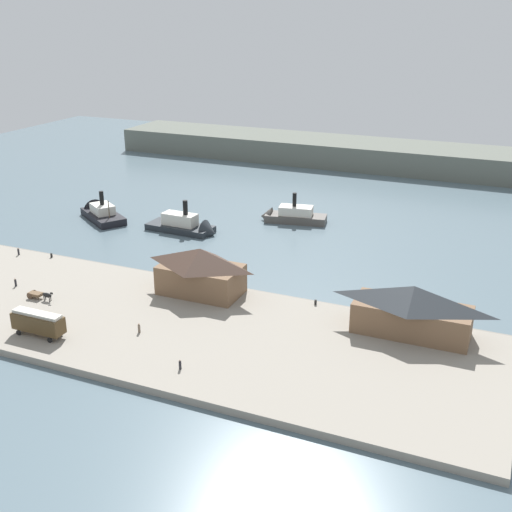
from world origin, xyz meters
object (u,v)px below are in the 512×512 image
at_px(ferry_shed_east_terminal, 201,271).
at_px(pedestrian_at_waters_edge, 18,252).
at_px(ferry_approaching_east, 289,216).
at_px(ferry_shed_central_terminal, 412,310).
at_px(pedestrian_near_east_shed, 16,283).
at_px(ferry_near_quay, 100,213).
at_px(street_tram, 38,322).
at_px(ferry_moored_east, 188,227).
at_px(horse_cart, 40,294).
at_px(mooring_post_center_east, 316,302).
at_px(mooring_post_center_west, 51,255).
at_px(pedestrian_near_cart, 139,328).
at_px(pedestrian_near_west_shed, 180,365).

distance_m(ferry_shed_east_terminal, pedestrian_at_waters_edge, 45.51).
distance_m(ferry_shed_east_terminal, ferry_approaching_east, 50.06).
xyz_separation_m(ferry_shed_central_terminal, pedestrian_near_east_shed, (-72.82, -10.65, -3.54)).
relative_size(ferry_shed_east_terminal, ferry_near_quay, 0.87).
height_order(ferry_shed_east_terminal, street_tram, ferry_shed_east_terminal).
height_order(pedestrian_near_east_shed, ferry_moored_east, ferry_moored_east).
distance_m(horse_cart, ferry_near_quay, 52.22).
height_order(mooring_post_center_east, mooring_post_center_west, same).
height_order(pedestrian_at_waters_edge, ferry_moored_east, ferry_moored_east).
relative_size(pedestrian_near_cart, ferry_near_quay, 0.10).
bearing_deg(pedestrian_near_east_shed, mooring_post_center_west, 104.67).
distance_m(ferry_shed_central_terminal, ferry_moored_east, 68.29).
height_order(pedestrian_near_east_shed, pedestrian_near_west_shed, pedestrian_near_east_shed).
xyz_separation_m(pedestrian_at_waters_edge, mooring_post_center_east, (66.52, 1.74, -0.29)).
xyz_separation_m(ferry_shed_central_terminal, mooring_post_center_east, (-17.67, 4.30, -3.83)).
bearing_deg(pedestrian_at_waters_edge, pedestrian_near_cart, -24.55).
bearing_deg(pedestrian_near_cart, pedestrian_near_east_shed, 168.36).
bearing_deg(pedestrian_near_cart, horse_cart, 170.90).
relative_size(pedestrian_near_cart, ferry_moored_east, 0.09).
xyz_separation_m(pedestrian_near_cart, pedestrian_at_waters_edge, (-43.34, 19.80, -0.02)).
xyz_separation_m(horse_cart, mooring_post_center_east, (46.86, 17.74, -0.48)).
xyz_separation_m(mooring_post_center_east, ferry_approaching_east, (-22.27, 46.31, -0.10)).
bearing_deg(horse_cart, ferry_approaching_east, 68.99).
height_order(street_tram, horse_cart, street_tram).
height_order(ferry_shed_central_terminal, pedestrian_near_cart, ferry_shed_central_terminal).
bearing_deg(ferry_moored_east, mooring_post_center_east, -34.63).
relative_size(mooring_post_center_east, mooring_post_center_west, 1.00).
bearing_deg(ferry_moored_east, pedestrian_at_waters_edge, -128.82).
relative_size(ferry_shed_east_terminal, pedestrian_at_waters_edge, 9.43).
bearing_deg(mooring_post_center_east, ferry_shed_east_terminal, -170.44).
xyz_separation_m(pedestrian_near_east_shed, pedestrian_near_west_shed, (43.79, -13.89, -0.02)).
xyz_separation_m(pedestrian_near_east_shed, ferry_approaching_east, (32.88, 61.25, -0.39)).
bearing_deg(pedestrian_near_west_shed, horse_cart, 162.64).
relative_size(street_tram, pedestrian_near_cart, 5.43).
relative_size(pedestrian_near_west_shed, ferry_approaching_east, 0.09).
bearing_deg(ferry_moored_east, mooring_post_center_west, -120.58).
relative_size(pedestrian_at_waters_edge, mooring_post_center_west, 1.80).
bearing_deg(street_tram, pedestrian_near_east_shed, 142.00).
bearing_deg(ferry_approaching_east, street_tram, -101.47).
height_order(pedestrian_near_cart, ferry_near_quay, ferry_near_quay).
bearing_deg(pedestrian_at_waters_edge, ferry_shed_central_terminal, -1.74).
distance_m(ferry_shed_east_terminal, ferry_near_quay, 57.97).
bearing_deg(ferry_moored_east, ferry_approaching_east, 41.61).
distance_m(pedestrian_near_cart, ferry_moored_east, 53.79).
distance_m(ferry_shed_central_terminal, street_tram, 60.37).
bearing_deg(street_tram, mooring_post_center_west, 126.98).
height_order(pedestrian_near_cart, mooring_post_center_west, pedestrian_near_cart).
bearing_deg(pedestrian_near_cart, ferry_approaching_east, 89.24).
height_order(mooring_post_center_east, ferry_approaching_east, ferry_approaching_east).
relative_size(pedestrian_near_east_shed, pedestrian_near_west_shed, 1.03).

